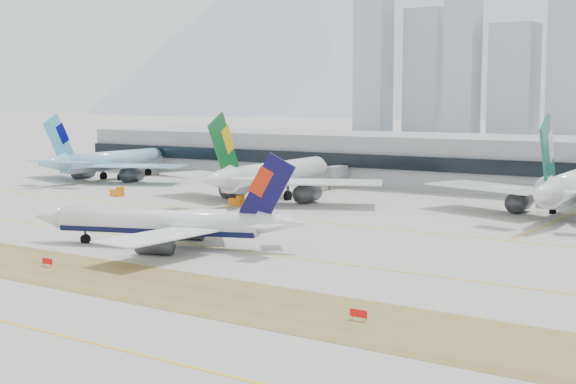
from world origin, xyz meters
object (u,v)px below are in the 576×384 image
Objects in this scene: widebody_cathay at (571,188)px; terminal at (484,162)px; widebody_korean at (109,162)px; widebody_eva at (272,176)px; taxiing_airliner at (167,224)px.

widebody_cathay is 0.23× the size of terminal.
widebody_korean is 0.96× the size of widebody_eva.
widebody_korean is 74.72m from widebody_eva.
widebody_eva is 67.99m from terminal.
taxiing_airliner is 124.37m from terminal.
widebody_eva is 72.39m from widebody_cathay.
widebody_cathay reaches higher than widebody_eva.
widebody_eva reaches higher than widebody_korean.
widebody_korean reaches higher than taxiing_airliner.
terminal is (107.90, 45.20, 1.67)m from widebody_korean.
widebody_eva is at bearing -104.31° from widebody_korean.
widebody_korean is at bearing 74.33° from widebody_eva.
terminal is at bearing -114.95° from taxiing_airliner.
widebody_cathay reaches higher than taxiing_airliner.
widebody_eva reaches higher than terminal.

